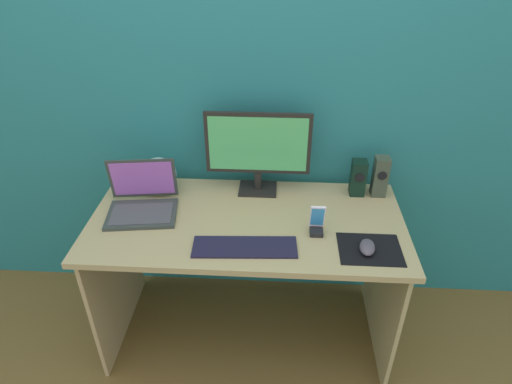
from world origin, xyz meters
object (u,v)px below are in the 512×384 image
keyboard_external (245,247)px  phone_in_dock (317,223)px  monitor (258,149)px  laptop (142,202)px  fishbowl (159,175)px  speaker_near_monitor (358,178)px  mouse (367,247)px  speaker_right (380,176)px

keyboard_external → phone_in_dock: bearing=19.1°
monitor → laptop: 0.57m
fishbowl → monitor: bearing=2.8°
speaker_near_monitor → laptop: bearing=-168.5°
fishbowl → mouse: (0.93, -0.41, -0.06)m
speaker_right → mouse: 0.45m
monitor → keyboard_external: 0.49m
monitor → keyboard_external: (-0.03, -0.44, -0.22)m
keyboard_external → phone_in_dock: phone_in_dock is taller
monitor → fishbowl: bearing=-177.2°
speaker_near_monitor → keyboard_external: bearing=-138.9°
keyboard_external → mouse: (0.48, 0.01, 0.02)m
mouse → phone_in_dock: (-0.19, 0.11, 0.03)m
keyboard_external → monitor: bearing=83.4°
speaker_right → phone_in_dock: speaker_right is taller
speaker_right → keyboard_external: 0.75m
speaker_right → keyboard_external: speaker_right is taller
speaker_right → laptop: size_ratio=0.60×
fishbowl → mouse: 1.02m
speaker_near_monitor → fishbowl: size_ratio=1.03×
fishbowl → keyboard_external: 0.61m
monitor → speaker_right: size_ratio=2.46×
fishbowl → phone_in_dock: 0.79m
monitor → mouse: size_ratio=4.84×
laptop → mouse: bearing=-13.3°
speaker_near_monitor → phone_in_dock: (-0.21, -0.32, -0.04)m
speaker_near_monitor → fishbowl: bearing=-178.9°
fishbowl → phone_in_dock: bearing=-22.1°
keyboard_external → speaker_right: bearing=33.1°
phone_in_dock → fishbowl: bearing=157.9°
monitor → mouse: bearing=-43.3°
speaker_near_monitor → keyboard_external: size_ratio=0.42×
laptop → monitor: bearing=21.9°
monitor → keyboard_external: monitor is taller
speaker_near_monitor → keyboard_external: speaker_near_monitor is taller
speaker_right → laptop: laptop is taller
monitor → fishbowl: (-0.47, -0.02, -0.14)m
speaker_right → speaker_near_monitor: (-0.10, -0.00, -0.01)m
mouse → fishbowl: bearing=164.9°
speaker_near_monitor → fishbowl: 0.94m
mouse → phone_in_dock: 0.22m
speaker_near_monitor → phone_in_dock: speaker_near_monitor is taller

